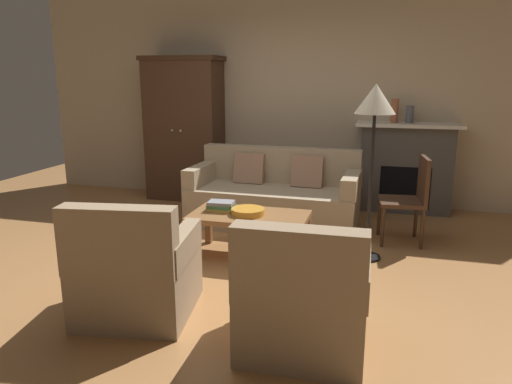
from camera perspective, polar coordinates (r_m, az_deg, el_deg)
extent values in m
plane|color=#B27A47|center=(4.40, -2.83, -8.74)|extent=(9.60, 9.60, 0.00)
cube|color=beige|center=(6.54, 4.05, 11.25)|extent=(7.20, 0.10, 2.80)
cube|color=#4C4947|center=(6.27, 17.50, 2.62)|extent=(1.10, 0.36, 1.08)
cube|color=black|center=(6.13, 17.42, 0.47)|extent=(0.60, 0.01, 0.52)
cube|color=white|center=(6.17, 17.88, 7.69)|extent=(1.26, 0.48, 0.04)
cube|color=#472D1E|center=(6.68, -8.54, 7.23)|extent=(1.00, 0.52, 1.88)
cube|color=#3C271A|center=(6.64, -8.85, 15.58)|extent=(1.06, 0.55, 0.06)
sphere|color=#ADAFB5|center=(6.45, -10.03, 7.29)|extent=(0.04, 0.04, 0.04)
sphere|color=#ADAFB5|center=(6.40, -9.05, 7.28)|extent=(0.04, 0.04, 0.04)
cube|color=tan|center=(5.47, 2.07, -1.75)|extent=(1.93, 0.90, 0.44)
cube|color=tan|center=(5.69, 2.99, 3.30)|extent=(1.90, 0.24, 0.42)
cube|color=tan|center=(5.68, -6.52, 2.16)|extent=(0.19, 0.80, 0.22)
cube|color=tan|center=(5.24, 11.44, 1.01)|extent=(0.19, 0.80, 0.22)
cube|color=#9E755B|center=(5.66, -0.80, 2.85)|extent=(0.37, 0.20, 0.37)
cube|color=#9E755B|center=(5.49, 6.18, 2.43)|extent=(0.37, 0.20, 0.37)
cube|color=olive|center=(4.47, -0.83, -2.98)|extent=(1.10, 0.60, 0.05)
cube|color=brown|center=(4.46, -8.09, -5.97)|extent=(0.06, 0.06, 0.37)
cube|color=brown|center=(4.18, 4.97, -7.25)|extent=(0.06, 0.06, 0.37)
cube|color=brown|center=(4.92, -5.71, -4.03)|extent=(0.06, 0.06, 0.37)
cube|color=brown|center=(4.67, 6.12, -5.02)|extent=(0.06, 0.06, 0.37)
cylinder|color=orange|center=(4.43, -0.97, -2.36)|extent=(0.31, 0.31, 0.06)
cube|color=gold|center=(4.58, -4.20, -2.08)|extent=(0.25, 0.18, 0.03)
cube|color=#427A4C|center=(4.57, -4.24, -1.71)|extent=(0.24, 0.18, 0.03)
cube|color=gray|center=(4.56, -4.22, -1.31)|extent=(0.25, 0.19, 0.03)
cylinder|color=#A86042|center=(6.15, 16.30, 9.33)|extent=(0.09, 0.09, 0.29)
cylinder|color=#565B66|center=(6.16, 17.97, 8.86)|extent=(0.10, 0.10, 0.21)
cube|color=#997F60|center=(3.61, -13.85, -10.72)|extent=(0.87, 0.87, 0.42)
cube|color=#997F60|center=(3.18, -16.21, -5.72)|extent=(0.78, 0.27, 0.46)
cube|color=#997F60|center=(3.39, -8.88, -6.41)|extent=(0.22, 0.71, 0.20)
cube|color=#997F60|center=(3.62, -19.06, -5.73)|extent=(0.22, 0.71, 0.20)
cube|color=#997F60|center=(3.13, 5.82, -14.31)|extent=(0.78, 0.78, 0.42)
cube|color=#997F60|center=(2.67, 5.12, -9.03)|extent=(0.76, 0.18, 0.46)
cube|color=#997F60|center=(2.98, 12.35, -9.50)|extent=(0.14, 0.70, 0.20)
cube|color=#997F60|center=(3.06, -0.24, -8.56)|extent=(0.14, 0.70, 0.20)
cube|color=#472D1E|center=(5.08, 17.04, -1.13)|extent=(0.48, 0.48, 0.04)
cylinder|color=#472D1E|center=(5.30, 14.57, -2.89)|extent=(0.04, 0.04, 0.41)
cylinder|color=#472D1E|center=(4.93, 14.96, -4.14)|extent=(0.04, 0.04, 0.41)
cylinder|color=#472D1E|center=(5.35, 18.63, -3.01)|extent=(0.04, 0.04, 0.41)
cylinder|color=#472D1E|center=(4.99, 19.31, -4.25)|extent=(0.04, 0.04, 0.41)
cube|color=#472D1E|center=(5.06, 19.48, 1.48)|extent=(0.09, 0.44, 0.45)
cylinder|color=black|center=(4.67, 13.10, -7.57)|extent=(0.26, 0.26, 0.02)
cylinder|color=black|center=(4.47, 13.57, 0.54)|extent=(0.03, 0.03, 1.38)
cone|color=beige|center=(4.36, 14.16, 10.80)|extent=(0.36, 0.36, 0.26)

